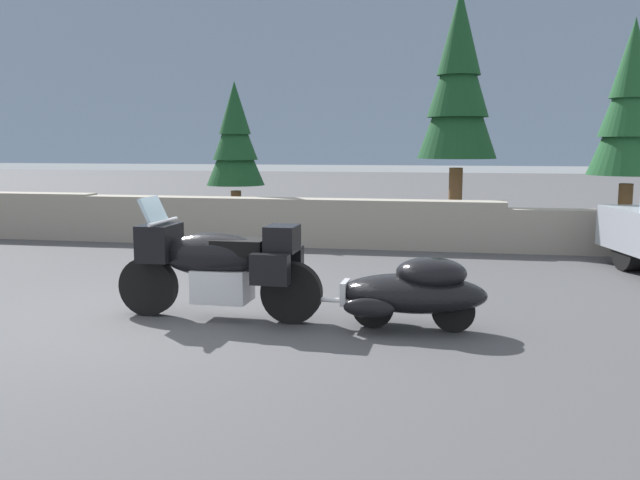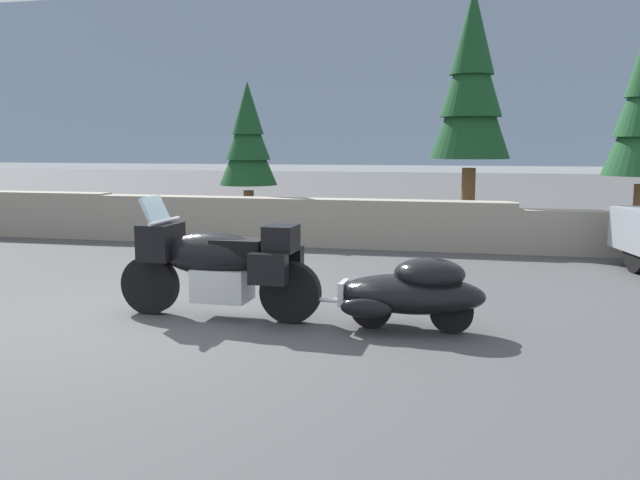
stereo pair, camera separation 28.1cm
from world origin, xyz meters
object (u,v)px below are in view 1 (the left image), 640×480
at_px(touring_motorcycle, 217,263).
at_px(pine_tree_tall, 458,83).
at_px(car_shaped_trailer, 414,290).
at_px(pine_tree_far_right, 235,139).
at_px(pine_tree_secondary, 631,106).

relative_size(touring_motorcycle, pine_tree_tall, 0.47).
xyz_separation_m(touring_motorcycle, car_shaped_trailer, (2.13, -0.03, -0.21)).
bearing_deg(pine_tree_far_right, car_shaped_trailer, -59.16).
xyz_separation_m(pine_tree_tall, pine_tree_secondary, (3.04, -0.89, -0.51)).
height_order(pine_tree_tall, pine_tree_far_right, pine_tree_tall).
xyz_separation_m(car_shaped_trailer, pine_tree_secondary, (3.45, 6.35, 2.17)).
relative_size(touring_motorcycle, pine_tree_secondary, 0.56).
distance_m(touring_motorcycle, pine_tree_tall, 8.03).
xyz_separation_m(pine_tree_secondary, pine_tree_far_right, (-7.60, 0.60, -0.58)).
bearing_deg(pine_tree_tall, touring_motorcycle, -109.46).
height_order(pine_tree_tall, pine_tree_secondary, pine_tree_tall).
xyz_separation_m(car_shaped_trailer, pine_tree_tall, (0.41, 7.24, 2.69)).
bearing_deg(car_shaped_trailer, pine_tree_secondary, 61.45).
distance_m(car_shaped_trailer, pine_tree_secondary, 7.55).
relative_size(touring_motorcycle, car_shaped_trailer, 1.05).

